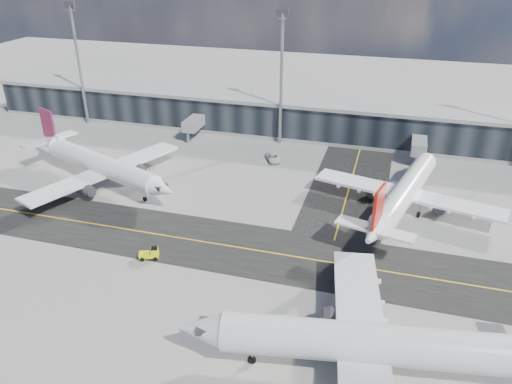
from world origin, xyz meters
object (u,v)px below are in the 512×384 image
at_px(airliner_redtail, 405,193).
at_px(airliner_near, 380,345).
at_px(service_van, 273,158).
at_px(airliner_af, 100,165).
at_px(baggage_tug, 151,253).

xyz_separation_m(airliner_redtail, airliner_near, (-1.58, -37.50, 0.46)).
height_order(airliner_near, service_van, airliner_near).
distance_m(airliner_redtail, service_van, 30.78).
distance_m(airliner_near, service_van, 58.46).
height_order(airliner_redtail, service_van, airliner_redtail).
relative_size(airliner_af, baggage_tug, 12.11).
relative_size(airliner_redtail, airliner_near, 0.88).
relative_size(airliner_redtail, baggage_tug, 12.12).
relative_size(airliner_near, baggage_tug, 13.74).
relative_size(airliner_redtail, service_van, 7.41).
distance_m(airliner_af, service_van, 34.66).
height_order(airliner_af, airliner_redtail, airliner_af).
bearing_deg(airliner_near, baggage_tug, 59.28).
distance_m(baggage_tug, service_van, 40.59).
bearing_deg(airliner_redtail, airliner_near, -78.38).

